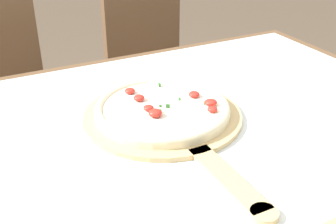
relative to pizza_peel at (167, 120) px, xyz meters
The scene contains 6 objects.
dining_table 0.12m from the pizza_peel, 55.88° to the right, with size 1.38×1.04×0.75m.
towel_cloth 0.06m from the pizza_peel, 55.88° to the right, with size 1.30×0.96×0.00m.
pizza_peel is the anchor object (origin of this frame).
pizza 0.03m from the pizza_peel, 89.11° to the left, with size 0.33×0.33×0.04m.
chair_left 0.93m from the pizza_peel, 109.96° to the left, with size 0.42×0.42×0.90m.
chair_right 0.94m from the pizza_peel, 67.15° to the left, with size 0.44×0.44×0.90m.
Camera 1 is at (-0.42, -0.73, 1.25)m, focal length 45.00 mm.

